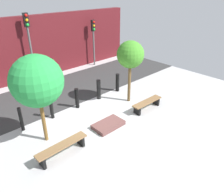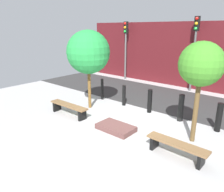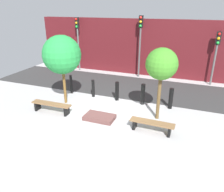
{
  "view_description": "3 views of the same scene",
  "coord_description": "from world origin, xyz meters",
  "px_view_note": "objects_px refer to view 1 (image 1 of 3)",
  "views": [
    {
      "loc": [
        -5.33,
        -6.52,
        5.57
      ],
      "look_at": [
        0.3,
        -0.53,
        1.37
      ],
      "focal_mm": 35.0,
      "sensor_mm": 36.0,
      "label": 1
    },
    {
      "loc": [
        4.61,
        -6.21,
        3.57
      ],
      "look_at": [
        -0.51,
        -0.22,
        1.11
      ],
      "focal_mm": 35.0,
      "sensor_mm": 36.0,
      "label": 2
    },
    {
      "loc": [
        3.69,
        -8.59,
        4.8
      ],
      "look_at": [
        0.56,
        -0.48,
        1.18
      ],
      "focal_mm": 35.0,
      "sensor_mm": 36.0,
      "label": 3
    }
  ],
  "objects_px": {
    "bench_right": "(147,103)",
    "bollard_far_left": "(21,119)",
    "tree_behind_right_bench": "(130,55)",
    "traffic_light_mid_west": "(29,37)",
    "bench_left": "(62,147)",
    "bollard_right": "(99,89)",
    "bollard_left": "(52,109)",
    "traffic_light_mid_east": "(94,34)",
    "tree_behind_left_bench": "(37,81)",
    "bollard_far_right": "(117,83)",
    "bollard_center": "(77,98)",
    "planter_bed": "(108,125)"
  },
  "relations": [
    {
      "from": "traffic_light_mid_west",
      "to": "bench_right",
      "type": "bearing_deg",
      "value": -71.1
    },
    {
      "from": "bench_right",
      "to": "bollard_center",
      "type": "bearing_deg",
      "value": 135.26
    },
    {
      "from": "bench_right",
      "to": "bench_left",
      "type": "bearing_deg",
      "value": -178.62
    },
    {
      "from": "traffic_light_mid_east",
      "to": "tree_behind_right_bench",
      "type": "bearing_deg",
      "value": -112.35
    },
    {
      "from": "bench_right",
      "to": "traffic_light_mid_east",
      "type": "relative_size",
      "value": 0.54
    },
    {
      "from": "bench_left",
      "to": "planter_bed",
      "type": "height_order",
      "value": "bench_left"
    },
    {
      "from": "planter_bed",
      "to": "bollard_center",
      "type": "relative_size",
      "value": 1.31
    },
    {
      "from": "bench_right",
      "to": "bollard_center",
      "type": "relative_size",
      "value": 1.74
    },
    {
      "from": "bollard_center",
      "to": "bollard_left",
      "type": "bearing_deg",
      "value": 180.0
    },
    {
      "from": "planter_bed",
      "to": "tree_behind_right_bench",
      "type": "xyz_separation_m",
      "value": [
        2.43,
        1.03,
        2.42
      ]
    },
    {
      "from": "tree_behind_left_bench",
      "to": "tree_behind_right_bench",
      "type": "relative_size",
      "value": 1.09
    },
    {
      "from": "bench_left",
      "to": "planter_bed",
      "type": "xyz_separation_m",
      "value": [
        2.43,
        0.2,
        -0.26
      ]
    },
    {
      "from": "bench_left",
      "to": "bollard_right",
      "type": "distance_m",
      "value": 4.6
    },
    {
      "from": "tree_behind_right_bench",
      "to": "bollard_right",
      "type": "height_order",
      "value": "tree_behind_right_bench"
    },
    {
      "from": "tree_behind_right_bench",
      "to": "traffic_light_mid_west",
      "type": "distance_m",
      "value": 6.34
    },
    {
      "from": "bollard_left",
      "to": "bench_right",
      "type": "bearing_deg",
      "value": -33.27
    },
    {
      "from": "planter_bed",
      "to": "bollard_right",
      "type": "distance_m",
      "value": 2.76
    },
    {
      "from": "bollard_far_left",
      "to": "tree_behind_left_bench",
      "type": "bearing_deg",
      "value": -72.26
    },
    {
      "from": "bollard_far_left",
      "to": "bollard_far_right",
      "type": "bearing_deg",
      "value": 0.0
    },
    {
      "from": "tree_behind_left_bench",
      "to": "bollard_far_right",
      "type": "relative_size",
      "value": 3.32
    },
    {
      "from": "bench_right",
      "to": "planter_bed",
      "type": "xyz_separation_m",
      "value": [
        -2.43,
        0.2,
        -0.23
      ]
    },
    {
      "from": "tree_behind_right_bench",
      "to": "traffic_light_mid_west",
      "type": "bearing_deg",
      "value": 112.51
    },
    {
      "from": "tree_behind_right_bench",
      "to": "bollard_center",
      "type": "relative_size",
      "value": 3.1
    },
    {
      "from": "bench_right",
      "to": "bollard_right",
      "type": "relative_size",
      "value": 1.65
    },
    {
      "from": "bollard_right",
      "to": "bollard_far_right",
      "type": "bearing_deg",
      "value": 0.0
    },
    {
      "from": "bench_left",
      "to": "traffic_light_mid_east",
      "type": "relative_size",
      "value": 0.6
    },
    {
      "from": "tree_behind_right_bench",
      "to": "bollard_far_left",
      "type": "relative_size",
      "value": 2.96
    },
    {
      "from": "bollard_center",
      "to": "bollard_far_right",
      "type": "relative_size",
      "value": 0.98
    },
    {
      "from": "tree_behind_left_bench",
      "to": "traffic_light_mid_east",
      "type": "distance_m",
      "value": 9.32
    },
    {
      "from": "bench_right",
      "to": "tree_behind_left_bench",
      "type": "distance_m",
      "value": 5.48
    },
    {
      "from": "bench_left",
      "to": "tree_behind_left_bench",
      "type": "bearing_deg",
      "value": 88.62
    },
    {
      "from": "traffic_light_mid_west",
      "to": "tree_behind_left_bench",
      "type": "bearing_deg",
      "value": -112.51
    },
    {
      "from": "bollard_center",
      "to": "planter_bed",
      "type": "bearing_deg",
      "value": -90.0
    },
    {
      "from": "bench_right",
      "to": "traffic_light_mid_east",
      "type": "distance_m",
      "value": 7.74
    },
    {
      "from": "tree_behind_left_bench",
      "to": "tree_behind_right_bench",
      "type": "xyz_separation_m",
      "value": [
        4.85,
        0.0,
        -0.04
      ]
    },
    {
      "from": "traffic_light_mid_west",
      "to": "traffic_light_mid_east",
      "type": "bearing_deg",
      "value": -0.02
    },
    {
      "from": "tree_behind_right_bench",
      "to": "bollard_left",
      "type": "distance_m",
      "value": 4.53
    },
    {
      "from": "bench_left",
      "to": "planter_bed",
      "type": "relative_size",
      "value": 1.48
    },
    {
      "from": "bollard_far_right",
      "to": "traffic_light_mid_west",
      "type": "relative_size",
      "value": 0.25
    },
    {
      "from": "bollard_left",
      "to": "bollard_center",
      "type": "height_order",
      "value": "bollard_center"
    },
    {
      "from": "bollard_center",
      "to": "bollard_far_right",
      "type": "xyz_separation_m",
      "value": [
        2.84,
        0.0,
        0.01
      ]
    },
    {
      "from": "tree_behind_right_bench",
      "to": "bollard_far_left",
      "type": "xyz_separation_m",
      "value": [
        -5.26,
        1.29,
        -1.97
      ]
    },
    {
      "from": "bollard_left",
      "to": "traffic_light_mid_east",
      "type": "bearing_deg",
      "value": 36.13
    },
    {
      "from": "planter_bed",
      "to": "traffic_light_mid_west",
      "type": "distance_m",
      "value": 7.42
    },
    {
      "from": "tree_behind_left_bench",
      "to": "bollard_right",
      "type": "relative_size",
      "value": 3.21
    },
    {
      "from": "bench_right",
      "to": "bollard_far_left",
      "type": "bearing_deg",
      "value": 155.78
    },
    {
      "from": "tree_behind_left_bench",
      "to": "bollard_far_right",
      "type": "bearing_deg",
      "value": 13.76
    },
    {
      "from": "planter_bed",
      "to": "bollard_left",
      "type": "distance_m",
      "value": 2.75
    },
    {
      "from": "bollard_far_left",
      "to": "traffic_light_mid_west",
      "type": "distance_m",
      "value": 5.85
    },
    {
      "from": "bollard_right",
      "to": "bollard_center",
      "type": "bearing_deg",
      "value": 180.0
    }
  ]
}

